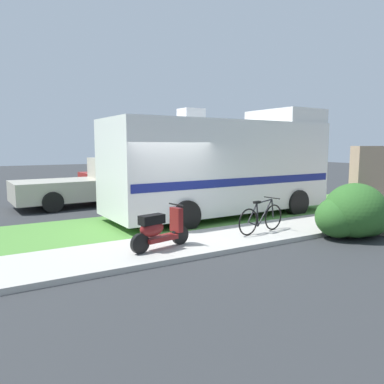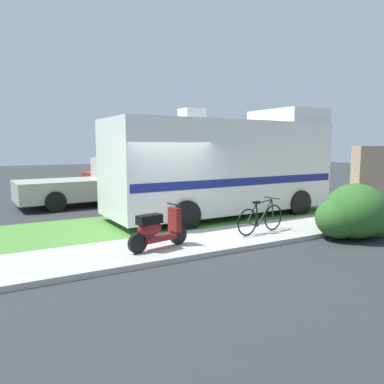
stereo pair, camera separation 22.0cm
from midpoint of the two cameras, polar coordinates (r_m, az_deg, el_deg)
name	(u,v)px [view 2 (the right image)]	position (r m, az deg, el deg)	size (l,w,h in m)	color
ground_plane	(174,235)	(10.15, -2.08, -6.61)	(80.00, 80.00, 0.00)	#2D3033
sidewalk	(197,243)	(9.12, 1.41, -7.81)	(24.00, 2.00, 0.12)	#ADAAA3
grass_strip	(152,223)	(11.47, -5.53, -4.83)	(24.00, 3.40, 0.08)	#4C8438
motorhome_rv	(224,165)	(12.53, 5.46, 4.13)	(7.75, 2.89, 3.69)	silver
scooter	(157,229)	(8.30, -4.70, -5.65)	(1.55, 0.60, 0.97)	black
bicycle	(261,218)	(9.98, 11.12, -3.99)	(1.70, 0.52, 0.90)	black
pickup_truck_near	(107,179)	(15.90, -12.53, 1.91)	(5.89, 2.48, 1.90)	#B7B29E
pickup_truck_far	(146,173)	(19.69, -6.80, 2.95)	(5.14, 2.26, 1.85)	maroon
porch_steps	(380,196)	(11.97, 27.37, -0.60)	(2.00, 1.26, 2.40)	#B2A893
bush_by_porch	(354,214)	(10.46, 24.17, -3.09)	(1.99, 1.50, 1.41)	#2D6026
bottle_green	(328,215)	(12.53, 20.60, -3.37)	(0.07, 0.07, 0.24)	navy
bottle_spare	(343,215)	(12.82, 22.65, -3.25)	(0.07, 0.07, 0.24)	#B2B2B7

